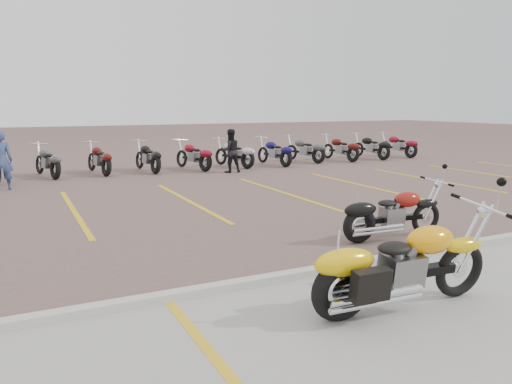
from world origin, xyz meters
TOP-DOWN VIEW (x-y plane):
  - ground at (0.00, 0.00)m, footprint 100.00×100.00m
  - concrete_apron at (0.00, -4.50)m, footprint 60.00×5.00m
  - curb at (0.00, -2.00)m, footprint 60.00×0.18m
  - parking_stripes at (0.00, 4.00)m, footprint 38.00×5.50m
  - yellow_cruiser at (0.05, -3.40)m, footprint 2.43×0.39m
  - flame_cruiser at (2.09, -0.96)m, footprint 2.05×0.34m
  - person_a at (-4.14, 7.89)m, footprint 0.62×0.42m
  - person_b at (3.03, 8.41)m, footprint 0.77×0.62m
  - bg_bike_row at (1.27, 9.82)m, footprint 22.49×2.09m

SIDE VIEW (x-z plane):
  - ground at x=0.00m, z-range 0.00..0.00m
  - parking_stripes at x=0.00m, z-range 0.00..0.01m
  - concrete_apron at x=0.00m, z-range 0.00..0.01m
  - curb at x=0.00m, z-range 0.00..0.12m
  - flame_cruiser at x=2.09m, z-range 0.00..0.84m
  - yellow_cruiser at x=0.05m, z-range 0.00..0.99m
  - bg_bike_row at x=1.27m, z-range 0.00..1.10m
  - person_b at x=3.03m, z-range 0.00..1.52m
  - person_a at x=-4.14m, z-range 0.00..1.67m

